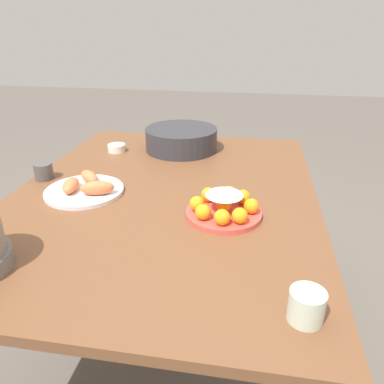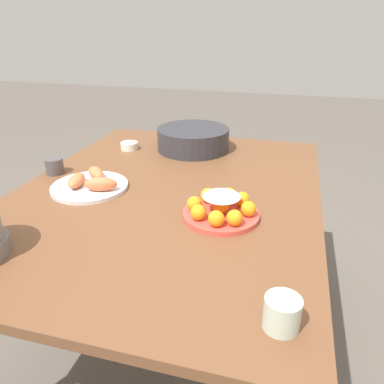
{
  "view_description": "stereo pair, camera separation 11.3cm",
  "coord_description": "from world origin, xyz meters",
  "views": [
    {
      "loc": [
        -1.2,
        -0.3,
        1.29
      ],
      "look_at": [
        -0.07,
        -0.11,
        0.76
      ],
      "focal_mm": 35.0,
      "sensor_mm": 36.0,
      "label": 1
    },
    {
      "loc": [
        -1.17,
        -0.41,
        1.29
      ],
      "look_at": [
        -0.07,
        -0.11,
        0.76
      ],
      "focal_mm": 35.0,
      "sensor_mm": 36.0,
      "label": 2
    }
  ],
  "objects": [
    {
      "name": "ground_plane",
      "position": [
        0.0,
        0.0,
        0.0
      ],
      "size": [
        12.0,
        12.0,
        0.0
      ],
      "primitive_type": "plane",
      "color": "#5B544C"
    },
    {
      "name": "dining_table",
      "position": [
        0.0,
        0.0,
        0.64
      ],
      "size": [
        1.43,
        1.08,
        0.72
      ],
      "color": "brown",
      "rests_on": "ground_plane"
    },
    {
      "name": "cake_plate",
      "position": [
        -0.15,
        -0.23,
        0.75
      ],
      "size": [
        0.24,
        0.24,
        0.08
      ],
      "color": "#E04C42",
      "rests_on": "dining_table"
    },
    {
      "name": "serving_bowl",
      "position": [
        0.47,
        0.03,
        0.77
      ],
      "size": [
        0.34,
        0.34,
        0.1
      ],
      "color": "#2D2D33",
      "rests_on": "dining_table"
    },
    {
      "name": "sauce_bowl",
      "position": [
        0.4,
        0.32,
        0.74
      ],
      "size": [
        0.08,
        0.08,
        0.03
      ],
      "color": "silver",
      "rests_on": "dining_table"
    },
    {
      "name": "seafood_platter",
      "position": [
        -0.06,
        0.28,
        0.74
      ],
      "size": [
        0.28,
        0.28,
        0.06
      ],
      "color": "silver",
      "rests_on": "dining_table"
    },
    {
      "name": "cup_near",
      "position": [
        -0.57,
        -0.44,
        0.75
      ],
      "size": [
        0.08,
        0.08,
        0.07
      ],
      "color": "beige",
      "rests_on": "dining_table"
    },
    {
      "name": "cup_far",
      "position": [
        0.04,
        0.49,
        0.75
      ],
      "size": [
        0.07,
        0.07,
        0.06
      ],
      "color": "#4C4747",
      "rests_on": "dining_table"
    }
  ]
}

